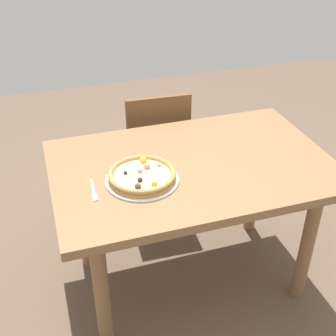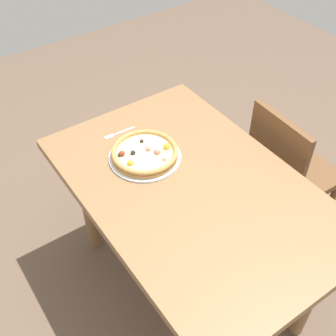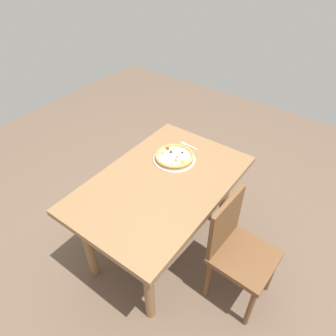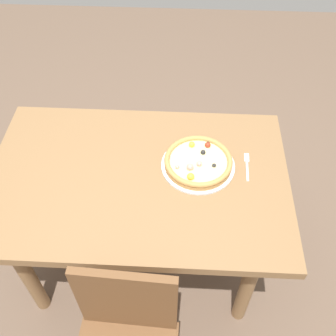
% 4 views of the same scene
% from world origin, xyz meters
% --- Properties ---
extents(ground_plane, '(6.00, 6.00, 0.00)m').
position_xyz_m(ground_plane, '(0.00, 0.00, 0.00)').
color(ground_plane, brown).
extents(dining_table, '(1.34, 0.87, 0.77)m').
position_xyz_m(dining_table, '(0.00, 0.00, 0.66)').
color(dining_table, olive).
rests_on(dining_table, ground).
extents(chair_near, '(0.42, 0.42, 0.89)m').
position_xyz_m(chair_near, '(0.00, -0.65, 0.49)').
color(chair_near, brown).
rests_on(chair_near, ground).
extents(plate, '(0.33, 0.33, 0.01)m').
position_xyz_m(plate, '(0.27, 0.07, 0.77)').
color(plate, silver).
rests_on(plate, dining_table).
extents(pizza, '(0.31, 0.31, 0.05)m').
position_xyz_m(pizza, '(0.27, 0.07, 0.80)').
color(pizza, '#B78447').
rests_on(pizza, plate).
extents(fork, '(0.02, 0.17, 0.00)m').
position_xyz_m(fork, '(0.49, 0.09, 0.77)').
color(fork, silver).
rests_on(fork, dining_table).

